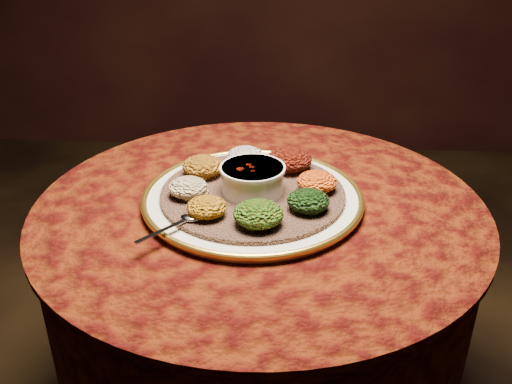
{
  "coord_description": "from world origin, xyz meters",
  "views": [
    {
      "loc": [
        0.06,
        -1.06,
        1.33
      ],
      "look_at": [
        -0.01,
        0.0,
        0.76
      ],
      "focal_mm": 40.0,
      "sensor_mm": 36.0,
      "label": 1
    }
  ],
  "objects": [
    {
      "name": "portion_timatim",
      "position": [
        -0.15,
        -0.03,
        0.78
      ],
      "size": [
        0.08,
        0.08,
        0.04
      ],
      "primitive_type": "ellipsoid",
      "color": "maroon",
      "rests_on": "injera"
    },
    {
      "name": "portion_gomen",
      "position": [
        0.1,
        -0.07,
        0.78
      ],
      "size": [
        0.09,
        0.08,
        0.04
      ],
      "primitive_type": "ellipsoid",
      "color": "black",
      "rests_on": "injera"
    },
    {
      "name": "injera",
      "position": [
        -0.01,
        0.0,
        0.76
      ],
      "size": [
        0.49,
        0.49,
        0.01
      ],
      "primitive_type": "cylinder",
      "rotation": [
        0.0,
        0.0,
        0.32
      ],
      "color": "brown",
      "rests_on": "platter"
    },
    {
      "name": "platter",
      "position": [
        -0.01,
        0.0,
        0.75
      ],
      "size": [
        0.56,
        0.56,
        0.02
      ],
      "rotation": [
        0.0,
        0.0,
        0.29
      ],
      "color": "beige",
      "rests_on": "table"
    },
    {
      "name": "stew_bowl",
      "position": [
        -0.01,
        0.0,
        0.8
      ],
      "size": [
        0.14,
        0.14,
        0.06
      ],
      "color": "silver",
      "rests_on": "injera"
    },
    {
      "name": "spoon",
      "position": [
        -0.13,
        -0.13,
        0.77
      ],
      "size": [
        0.11,
        0.12,
        0.01
      ],
      "rotation": [
        0.0,
        0.0,
        -2.3
      ],
      "color": "silver",
      "rests_on": "injera"
    },
    {
      "name": "portion_kitfo",
      "position": [
        0.06,
        0.11,
        0.79
      ],
      "size": [
        0.1,
        0.1,
        0.05
      ],
      "primitive_type": "ellipsoid",
      "color": "black",
      "rests_on": "injera"
    },
    {
      "name": "portion_kik",
      "position": [
        -0.1,
        -0.1,
        0.78
      ],
      "size": [
        0.08,
        0.08,
        0.04
      ],
      "primitive_type": "ellipsoid",
      "color": "#A5600E",
      "rests_on": "injera"
    },
    {
      "name": "table",
      "position": [
        0.0,
        0.0,
        0.55
      ],
      "size": [
        0.96,
        0.96,
        0.73
      ],
      "color": "black",
      "rests_on": "ground"
    },
    {
      "name": "portion_mixveg",
      "position": [
        0.01,
        -0.13,
        0.79
      ],
      "size": [
        0.1,
        0.09,
        0.05
      ],
      "primitive_type": "ellipsoid",
      "color": "#9B360A",
      "rests_on": "injera"
    },
    {
      "name": "portion_ayib",
      "position": [
        -0.04,
        0.13,
        0.78
      ],
      "size": [
        0.09,
        0.08,
        0.04
      ],
      "primitive_type": "ellipsoid",
      "color": "silver",
      "rests_on": "injera"
    },
    {
      "name": "portion_tikil",
      "position": [
        0.12,
        0.01,
        0.78
      ],
      "size": [
        0.08,
        0.08,
        0.04
      ],
      "primitive_type": "ellipsoid",
      "color": "#C37510",
      "rests_on": "injera"
    },
    {
      "name": "portion_shiro",
      "position": [
        -0.13,
        0.07,
        0.78
      ],
      "size": [
        0.09,
        0.09,
        0.04
      ],
      "primitive_type": "ellipsoid",
      "color": "#8B5910",
      "rests_on": "injera"
    }
  ]
}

